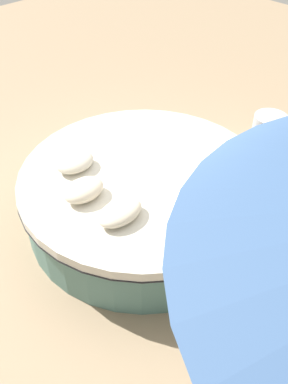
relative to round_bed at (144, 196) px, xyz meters
The scene contains 6 objects.
ground_plane 0.33m from the round_bed, ahead, with size 16.00×16.00×0.00m, color #9E8466.
round_bed is the anchor object (origin of this frame).
throw_pillow_0 0.85m from the round_bed, 51.99° to the right, with size 0.43×0.34×0.16m, color beige.
throw_pillow_1 0.81m from the round_bed, 12.26° to the right, with size 0.43×0.32×0.18m, color beige.
throw_pillow_2 0.81m from the round_bed, 27.46° to the left, with size 0.48×0.31×0.15m, color beige.
side_table 2.21m from the round_bed, behind, with size 0.45×0.45×0.51m, color #B7B7BC.
Camera 1 is at (2.47, 2.54, 3.46)m, focal length 39.77 mm.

